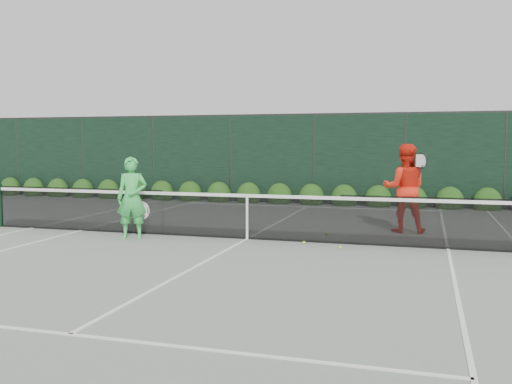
% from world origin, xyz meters
% --- Properties ---
extents(ground, '(80.00, 80.00, 0.00)m').
position_xyz_m(ground, '(0.00, 0.00, 0.00)').
color(ground, gray).
rests_on(ground, ground).
extents(tennis_net, '(12.90, 0.10, 1.07)m').
position_xyz_m(tennis_net, '(-0.02, 0.00, 0.53)').
color(tennis_net, black).
rests_on(tennis_net, ground).
extents(player_woman, '(0.75, 0.62, 1.77)m').
position_xyz_m(player_woman, '(-2.43, -0.60, 0.88)').
color(player_woman, '#3CCE57').
rests_on(player_woman, ground).
extents(player_man, '(1.05, 0.85, 2.05)m').
position_xyz_m(player_man, '(3.20, 1.98, 1.03)').
color(player_man, red).
rests_on(player_man, ground).
extents(court_lines, '(11.03, 23.83, 0.01)m').
position_xyz_m(court_lines, '(0.00, 0.00, 0.01)').
color(court_lines, white).
rests_on(court_lines, ground).
extents(windscreen_fence, '(32.00, 21.07, 3.06)m').
position_xyz_m(windscreen_fence, '(0.00, -2.71, 1.51)').
color(windscreen_fence, black).
rests_on(windscreen_fence, ground).
extents(hedge_row, '(31.66, 0.65, 0.94)m').
position_xyz_m(hedge_row, '(-0.00, 7.15, 0.23)').
color(hedge_row, '#16330D').
rests_on(hedge_row, ground).
extents(tennis_balls, '(0.85, 1.56, 0.07)m').
position_xyz_m(tennis_balls, '(1.65, 0.04, 0.03)').
color(tennis_balls, '#CAE432').
rests_on(tennis_balls, ground).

